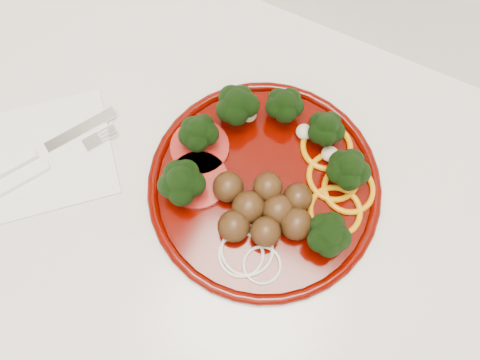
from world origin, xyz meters
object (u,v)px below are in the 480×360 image
at_px(plate, 267,178).
at_px(knife, 33,155).
at_px(napkin, 52,154).
at_px(fork, 38,171).

bearing_deg(plate, knife, -160.43).
bearing_deg(napkin, knife, -143.60).
relative_size(plate, napkin, 1.91).
xyz_separation_m(napkin, knife, (-0.02, -0.01, 0.01)).
height_order(knife, fork, knife).
xyz_separation_m(plate, fork, (-0.28, -0.12, -0.01)).
xyz_separation_m(plate, napkin, (-0.28, -0.09, -0.02)).
relative_size(napkin, knife, 0.92).
distance_m(napkin, fork, 0.03).
height_order(napkin, fork, fork).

